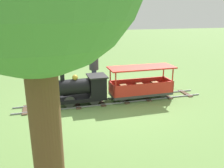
{
  "coord_description": "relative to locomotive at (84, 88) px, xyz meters",
  "views": [
    {
      "loc": [
        -6.27,
        1.82,
        2.55
      ],
      "look_at": [
        0.0,
        0.03,
        0.55
      ],
      "focal_mm": 37.14,
      "sensor_mm": 36.0,
      "label": 1
    }
  ],
  "objects": [
    {
      "name": "passenger_car",
      "position": [
        0.0,
        -1.77,
        -0.06
      ],
      "size": [
        0.74,
        2.0,
        0.97
      ],
      "color": "#3F3F3F",
      "rests_on": "ground_plane"
    },
    {
      "name": "locomotive",
      "position": [
        0.0,
        0.0,
        0.0
      ],
      "size": [
        0.64,
        1.45,
        1.07
      ],
      "color": "black",
      "rests_on": "ground_plane"
    },
    {
      "name": "ground_plane",
      "position": [
        0.0,
        -0.87,
        -0.49
      ],
      "size": [
        60.0,
        60.0,
        0.0
      ],
      "primitive_type": "plane",
      "color": "#608442"
    },
    {
      "name": "conductor_person",
      "position": [
        0.92,
        -0.5,
        0.47
      ],
      "size": [
        0.3,
        0.3,
        1.62
      ],
      "color": "#282D47",
      "rests_on": "ground_plane"
    },
    {
      "name": "track",
      "position": [
        0.0,
        -0.87,
        -0.47
      ],
      "size": [
        0.68,
        5.7,
        0.04
      ],
      "color": "gray",
      "rests_on": "ground_plane"
    }
  ]
}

